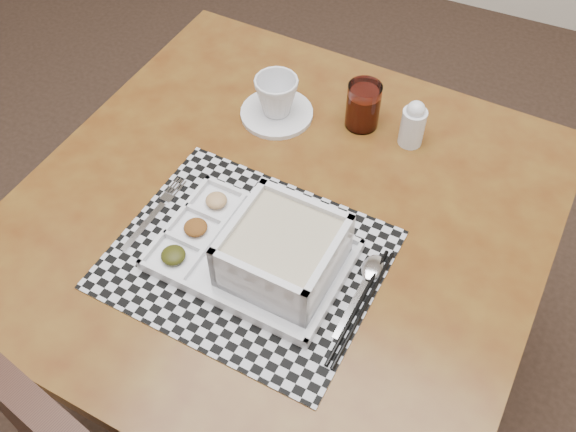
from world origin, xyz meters
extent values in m
cube|color=#4B210D|center=(0.40, 0.60, 0.68)|extent=(0.99, 0.99, 0.04)
cylinder|color=#4B210D|center=(-0.04, 0.21, 0.33)|extent=(0.05, 0.05, 0.66)
cylinder|color=#4B210D|center=(0.01, 1.04, 0.33)|extent=(0.05, 0.05, 0.66)
cylinder|color=#4B210D|center=(0.85, 0.99, 0.33)|extent=(0.05, 0.05, 0.66)
cube|color=#4B210D|center=(0.38, 0.20, 0.62)|extent=(0.80, 0.08, 0.07)
cube|color=#4B210D|center=(0.43, 1.00, 0.62)|extent=(0.80, 0.08, 0.07)
cube|color=#4B210D|center=(0.00, 0.62, 0.62)|extent=(0.08, 0.80, 0.07)
cube|color=#4B210D|center=(0.80, 0.57, 0.62)|extent=(0.08, 0.80, 0.07)
cube|color=#B0B1B8|center=(0.40, 0.47, 0.70)|extent=(0.47, 0.40, 0.00)
cube|color=silver|center=(0.41, 0.48, 0.71)|extent=(0.33, 0.24, 0.01)
cube|color=silver|center=(0.41, 0.58, 0.72)|extent=(0.32, 0.03, 0.01)
cube|color=silver|center=(0.40, 0.37, 0.72)|extent=(0.32, 0.03, 0.01)
cube|color=silver|center=(0.25, 0.49, 0.72)|extent=(0.02, 0.22, 0.01)
cube|color=silver|center=(0.56, 0.47, 0.72)|extent=(0.02, 0.22, 0.01)
cube|color=silver|center=(0.33, 0.48, 0.72)|extent=(0.02, 0.20, 0.01)
cube|color=silver|center=(0.29, 0.45, 0.72)|extent=(0.08, 0.01, 0.01)
cube|color=silver|center=(0.29, 0.52, 0.72)|extent=(0.08, 0.01, 0.01)
ellipsoid|color=black|center=(0.29, 0.42, 0.72)|extent=(0.04, 0.04, 0.02)
ellipsoid|color=#49250C|center=(0.29, 0.49, 0.72)|extent=(0.04, 0.04, 0.02)
ellipsoid|color=olive|center=(0.30, 0.55, 0.72)|extent=(0.04, 0.04, 0.02)
cube|color=silver|center=(0.46, 0.48, 0.72)|extent=(0.18, 0.18, 0.01)
cube|color=silver|center=(0.47, 0.56, 0.76)|extent=(0.17, 0.02, 0.09)
cube|color=silver|center=(0.46, 0.40, 0.76)|extent=(0.17, 0.02, 0.09)
cube|color=silver|center=(0.38, 0.48, 0.76)|extent=(0.02, 0.17, 0.09)
cube|color=silver|center=(0.54, 0.47, 0.76)|extent=(0.02, 0.17, 0.09)
cube|color=tan|center=(0.46, 0.48, 0.75)|extent=(0.16, 0.16, 0.08)
cube|color=silver|center=(0.20, 0.46, 0.70)|extent=(0.02, 0.12, 0.00)
cube|color=silver|center=(0.20, 0.53, 0.70)|extent=(0.02, 0.02, 0.00)
cube|color=silver|center=(0.20, 0.57, 0.70)|extent=(0.01, 0.04, 0.00)
cube|color=silver|center=(0.20, 0.56, 0.70)|extent=(0.01, 0.04, 0.00)
cube|color=silver|center=(0.21, 0.56, 0.70)|extent=(0.01, 0.04, 0.00)
cube|color=silver|center=(0.21, 0.56, 0.70)|extent=(0.01, 0.04, 0.00)
cube|color=silver|center=(0.59, 0.45, 0.70)|extent=(0.02, 0.12, 0.00)
ellipsoid|color=silver|center=(0.60, 0.54, 0.70)|extent=(0.04, 0.06, 0.01)
cylinder|color=black|center=(0.60, 0.46, 0.70)|extent=(0.02, 0.24, 0.01)
cylinder|color=black|center=(0.61, 0.46, 0.70)|extent=(0.02, 0.24, 0.01)
cylinder|color=silver|center=(0.29, 0.82, 0.70)|extent=(0.15, 0.15, 0.01)
imported|color=silver|center=(0.29, 0.82, 0.75)|extent=(0.09, 0.09, 0.08)
cylinder|color=white|center=(0.46, 0.87, 0.75)|extent=(0.07, 0.07, 0.10)
cylinder|color=#3E0A05|center=(0.46, 0.87, 0.74)|extent=(0.06, 0.06, 0.08)
cylinder|color=silver|center=(0.56, 0.86, 0.74)|extent=(0.05, 0.05, 0.08)
sphere|color=silver|center=(0.56, 0.86, 0.78)|extent=(0.04, 0.04, 0.04)
camera|label=1|loc=(0.72, -0.07, 1.60)|focal=40.00mm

